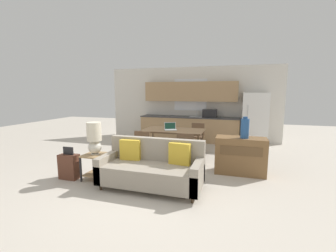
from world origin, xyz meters
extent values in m
plane|color=beige|center=(0.00, 0.00, 0.00)|extent=(20.00, 20.00, 0.00)
cube|color=silver|center=(0.00, 4.63, 1.35)|extent=(6.40, 0.06, 2.70)
cube|color=white|center=(-0.02, 4.59, 1.68)|extent=(1.22, 0.01, 1.16)
cube|color=tan|center=(0.00, 4.29, 0.43)|extent=(3.56, 0.62, 0.86)
cube|color=#38383A|center=(0.00, 4.29, 0.88)|extent=(3.59, 0.65, 0.04)
cube|color=#B2B5B7|center=(0.27, 4.24, 0.90)|extent=(0.48, 0.36, 0.01)
cylinder|color=#B7BABC|center=(0.27, 4.41, 1.02)|extent=(0.02, 0.02, 0.24)
cube|color=tan|center=(0.00, 4.43, 1.80)|extent=(3.38, 0.34, 0.70)
cube|color=black|center=(0.75, 4.24, 1.04)|extent=(0.48, 0.36, 0.28)
cube|color=white|center=(2.24, 4.21, 0.88)|extent=(0.80, 0.74, 1.76)
cylinder|color=silver|center=(2.00, 3.82, 0.97)|extent=(0.02, 0.02, 0.79)
cube|color=brown|center=(0.01, 2.17, 0.73)|extent=(1.64, 0.93, 0.04)
cylinder|color=brown|center=(-0.75, 1.76, 0.36)|extent=(0.05, 0.05, 0.71)
cylinder|color=brown|center=(0.77, 1.76, 0.36)|extent=(0.05, 0.05, 0.71)
cylinder|color=brown|center=(-0.75, 2.57, 0.36)|extent=(0.05, 0.05, 0.71)
cylinder|color=brown|center=(0.77, 2.57, 0.36)|extent=(0.05, 0.05, 0.71)
cylinder|color=#3D2D1E|center=(-0.67, -0.35, 0.05)|extent=(0.05, 0.05, 0.10)
cylinder|color=#3D2D1E|center=(1.03, -0.35, 0.05)|extent=(0.05, 0.05, 0.10)
cylinder|color=#3D2D1E|center=(-0.67, 0.29, 0.05)|extent=(0.05, 0.05, 0.10)
cylinder|color=#3D2D1E|center=(1.03, 0.29, 0.05)|extent=(0.05, 0.05, 0.10)
cube|color=gray|center=(0.18, -0.03, 0.28)|extent=(1.90, 0.80, 0.35)
cube|color=gray|center=(0.18, 0.30, 0.50)|extent=(1.90, 0.14, 0.79)
cube|color=gray|center=(-0.70, -0.03, 0.35)|extent=(0.14, 0.80, 0.49)
cube|color=gray|center=(1.06, -0.03, 0.35)|extent=(0.14, 0.80, 0.49)
cube|color=gold|center=(-0.32, 0.17, 0.65)|extent=(0.41, 0.16, 0.40)
cube|color=gold|center=(0.69, 0.17, 0.65)|extent=(0.41, 0.16, 0.40)
cube|color=tan|center=(-1.05, 0.07, 0.51)|extent=(0.45, 0.45, 0.03)
cube|color=tan|center=(-1.05, 0.07, 0.12)|extent=(0.41, 0.41, 0.02)
cube|color=#232326|center=(-1.26, -0.14, 0.25)|extent=(0.03, 0.03, 0.50)
cube|color=#232326|center=(-0.85, -0.14, 0.25)|extent=(0.03, 0.03, 0.50)
cube|color=#232326|center=(-1.26, 0.27, 0.25)|extent=(0.03, 0.03, 0.50)
cube|color=#232326|center=(-0.85, 0.27, 0.25)|extent=(0.03, 0.03, 0.50)
cylinder|color=silver|center=(-1.05, 0.06, 0.54)|extent=(0.16, 0.16, 0.02)
sphere|color=silver|center=(-1.05, 0.06, 0.68)|extent=(0.26, 0.26, 0.26)
cylinder|color=beige|center=(-1.05, 0.06, 1.00)|extent=(0.28, 0.28, 0.37)
cube|color=brown|center=(1.78, 1.28, 0.40)|extent=(1.06, 0.46, 0.81)
cube|color=brown|center=(1.78, 1.04, 0.56)|extent=(0.85, 0.01, 0.19)
cylinder|color=#234C84|center=(1.84, 1.23, 1.01)|extent=(0.18, 0.18, 0.41)
cylinder|color=#234C84|center=(1.84, 1.23, 1.24)|extent=(0.10, 0.10, 0.05)
cube|color=brown|center=(0.53, 1.44, 0.45)|extent=(0.45, 0.45, 0.04)
cube|color=brown|center=(0.55, 1.25, 0.65)|extent=(0.40, 0.06, 0.37)
cylinder|color=black|center=(0.69, 1.63, 0.21)|extent=(0.03, 0.03, 0.43)
cylinder|color=black|center=(0.35, 1.60, 0.21)|extent=(0.03, 0.03, 0.43)
cylinder|color=black|center=(0.72, 1.29, 0.21)|extent=(0.03, 0.03, 0.43)
cylinder|color=black|center=(0.38, 1.26, 0.21)|extent=(0.03, 0.03, 0.43)
cube|color=brown|center=(0.53, 2.90, 0.45)|extent=(0.43, 0.43, 0.04)
cube|color=brown|center=(0.54, 3.09, 0.65)|extent=(0.40, 0.04, 0.37)
cylinder|color=black|center=(0.36, 2.73, 0.21)|extent=(0.03, 0.03, 0.43)
cylinder|color=black|center=(0.70, 2.72, 0.21)|extent=(0.03, 0.03, 0.43)
cylinder|color=black|center=(0.37, 3.07, 0.21)|extent=(0.03, 0.03, 0.43)
cylinder|color=black|center=(0.71, 3.06, 0.21)|extent=(0.03, 0.03, 0.43)
cube|color=brown|center=(-0.52, 1.42, 0.45)|extent=(0.43, 0.43, 0.04)
cube|color=brown|center=(-0.52, 1.22, 0.65)|extent=(0.40, 0.04, 0.37)
cylinder|color=black|center=(-0.34, 1.58, 0.21)|extent=(0.03, 0.03, 0.43)
cylinder|color=black|center=(-0.68, 1.59, 0.21)|extent=(0.03, 0.03, 0.43)
cylinder|color=black|center=(-0.35, 1.24, 0.21)|extent=(0.03, 0.03, 0.43)
cylinder|color=black|center=(-0.69, 1.25, 0.21)|extent=(0.03, 0.03, 0.43)
cube|color=#B7BABC|center=(-0.05, 2.08, 0.76)|extent=(0.38, 0.33, 0.02)
cube|color=#B7BABC|center=(-0.10, 2.19, 0.85)|extent=(0.31, 0.18, 0.20)
cube|color=#143828|center=(-0.09, 2.18, 0.85)|extent=(0.28, 0.15, 0.17)
cube|color=brown|center=(-1.59, -0.07, 0.26)|extent=(0.39, 0.22, 0.51)
cube|color=black|center=(-1.59, -0.07, 0.59)|extent=(0.24, 0.02, 0.16)
camera|label=1|loc=(1.65, -3.72, 1.77)|focal=24.00mm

